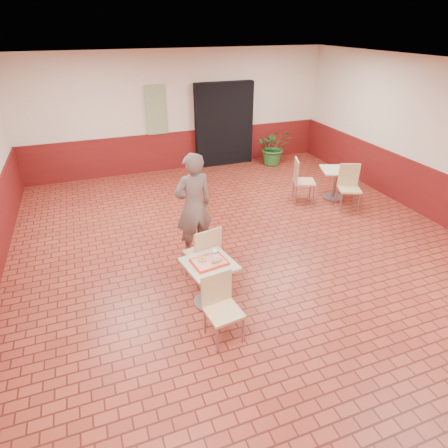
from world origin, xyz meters
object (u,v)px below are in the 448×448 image
object	(u,v)px
serving_tray	(209,262)
potted_plant	(274,147)
paper_cup	(215,253)
chair_second_left	(301,178)
customer	(193,206)
second_table	(335,179)
chair_second_front	(349,184)
ring_donut	(202,259)
long_john_donut	(217,261)
main_table	(209,276)
chair_main_back	(204,252)
chair_main_front	(221,304)

from	to	relation	value
serving_tray	potted_plant	xyz separation A→B (m)	(3.54, 4.98, -0.19)
paper_cup	potted_plant	bearing A→B (deg)	54.93
chair_second_left	potted_plant	size ratio (longest dim) A/B	0.95
customer	chair_second_left	size ratio (longest dim) A/B	1.88
second_table	chair_second_front	world-z (taller)	chair_second_front
ring_donut	long_john_donut	bearing A→B (deg)	-32.38
long_john_donut	second_table	size ratio (longest dim) A/B	0.25
main_table	serving_tray	distance (m)	0.24
main_table	second_table	distance (m)	4.53
ring_donut	chair_second_left	xyz separation A→B (m)	(3.05, 2.54, -0.19)
chair_main_back	customer	xyz separation A→B (m)	(0.08, 0.82, 0.37)
serving_tray	long_john_donut	xyz separation A→B (m)	(0.09, -0.06, 0.04)
chair_main_back	chair_second_left	distance (m)	3.56
chair_main_back	second_table	bearing A→B (deg)	-164.40
second_table	chair_second_left	size ratio (longest dim) A/B	0.71
paper_cup	chair_second_left	xyz separation A→B (m)	(2.85, 2.48, -0.22)
main_table	ring_donut	xyz separation A→B (m)	(-0.08, 0.05, 0.27)
main_table	chair_main_back	bearing A→B (deg)	79.97
potted_plant	second_table	bearing A→B (deg)	-84.21
chair_second_front	potted_plant	distance (m)	3.02
chair_main_front	paper_cup	size ratio (longest dim) A/B	10.41
chair_second_front	potted_plant	world-z (taller)	potted_plant
chair_main_back	second_table	world-z (taller)	chair_main_back
chair_main_front	chair_second_front	size ratio (longest dim) A/B	0.95
chair_main_front	customer	xyz separation A→B (m)	(0.24, 1.96, 0.41)
chair_main_back	paper_cup	size ratio (longest dim) A/B	11.12
customer	chair_second_front	distance (m)	3.68
long_john_donut	second_table	xyz separation A→B (m)	(3.70, 2.52, -0.27)
customer	chair_second_left	bearing A→B (deg)	-165.24
chair_main_front	serving_tray	bearing A→B (deg)	76.48
ring_donut	chair_second_front	world-z (taller)	chair_second_front
serving_tray	chair_second_left	xyz separation A→B (m)	(2.97, 2.59, -0.16)
chair_main_front	chair_second_left	bearing A→B (deg)	39.19
serving_tray	chair_second_front	distance (m)	4.26
second_table	serving_tray	bearing A→B (deg)	-146.95
customer	serving_tray	size ratio (longest dim) A/B	3.97
chair_second_left	serving_tray	bearing A→B (deg)	152.66
second_table	potted_plant	xyz separation A→B (m)	(-0.26, 2.51, 0.05)
serving_tray	long_john_donut	size ratio (longest dim) A/B	2.67
chair_second_front	potted_plant	bearing A→B (deg)	117.08
chair_main_front	long_john_donut	world-z (taller)	chair_main_front
paper_cup	chair_second_left	distance (m)	3.78
serving_tray	paper_cup	distance (m)	0.17
main_table	serving_tray	world-z (taller)	serving_tray
long_john_donut	second_table	distance (m)	4.49
chair_main_back	long_john_donut	size ratio (longest dim) A/B	5.59
ring_donut	chair_second_left	bearing A→B (deg)	39.71
chair_main_back	paper_cup	distance (m)	0.45
ring_donut	chair_second_front	bearing A→B (deg)	26.43
customer	chair_second_left	xyz separation A→B (m)	(2.80, 1.27, -0.37)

